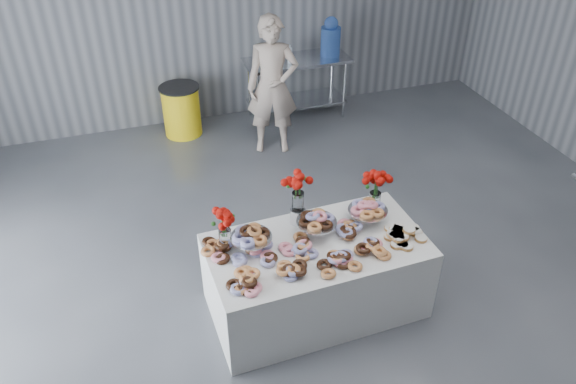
% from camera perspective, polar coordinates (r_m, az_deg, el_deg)
% --- Properties ---
extents(ground, '(9.00, 9.00, 0.00)m').
position_cam_1_polar(ground, '(5.20, 5.82, -13.96)').
color(ground, '#3B3E43').
rests_on(ground, ground).
extents(room_walls, '(8.04, 9.04, 4.02)m').
position_cam_1_polar(room_walls, '(3.61, 3.77, 14.36)').
color(room_walls, slate).
rests_on(room_walls, ground).
extents(display_table, '(1.93, 1.06, 0.75)m').
position_cam_1_polar(display_table, '(5.13, 2.88, -8.55)').
color(display_table, silver).
rests_on(display_table, ground).
extents(prep_table, '(1.50, 0.60, 0.90)m').
position_cam_1_polar(prep_table, '(8.27, 0.91, 11.55)').
color(prep_table, silver).
rests_on(prep_table, ground).
extents(donut_mounds, '(1.83, 0.86, 0.09)m').
position_cam_1_polar(donut_mounds, '(4.82, 3.24, -5.31)').
color(donut_mounds, '#D3874D').
rests_on(donut_mounds, display_table).
extents(cake_stand_left, '(0.36, 0.36, 0.17)m').
position_cam_1_polar(cake_stand_left, '(4.76, -3.78, -4.45)').
color(cake_stand_left, silver).
rests_on(cake_stand_left, display_table).
extents(cake_stand_mid, '(0.36, 0.36, 0.17)m').
position_cam_1_polar(cake_stand_mid, '(4.92, 2.93, -2.92)').
color(cake_stand_mid, silver).
rests_on(cake_stand_mid, display_table).
extents(cake_stand_right, '(0.36, 0.36, 0.17)m').
position_cam_1_polar(cake_stand_right, '(5.10, 8.12, -1.71)').
color(cake_stand_right, silver).
rests_on(cake_stand_right, display_table).
extents(danish_pile, '(0.48, 0.48, 0.11)m').
position_cam_1_polar(danish_pile, '(5.03, 11.61, -3.91)').
color(danish_pile, white).
rests_on(danish_pile, display_table).
extents(bouquet_left, '(0.26, 0.26, 0.42)m').
position_cam_1_polar(bouquet_left, '(4.70, -6.54, -2.76)').
color(bouquet_left, white).
rests_on(bouquet_left, display_table).
extents(bouquet_right, '(0.26, 0.26, 0.42)m').
position_cam_1_polar(bouquet_right, '(5.18, 8.99, 0.96)').
color(bouquet_right, white).
rests_on(bouquet_right, display_table).
extents(bouquet_center, '(0.26, 0.26, 0.57)m').
position_cam_1_polar(bouquet_center, '(4.89, 1.03, 0.39)').
color(bouquet_center, silver).
rests_on(bouquet_center, display_table).
extents(water_jug, '(0.28, 0.28, 0.55)m').
position_cam_1_polar(water_jug, '(8.24, 4.35, 15.34)').
color(water_jug, '#3C6ACD').
rests_on(water_jug, prep_table).
extents(drink_bottles, '(0.54, 0.08, 0.27)m').
position_cam_1_polar(drink_bottles, '(7.93, -1.08, 13.75)').
color(drink_bottles, '#268C33').
rests_on(drink_bottles, prep_table).
extents(person, '(0.76, 0.60, 1.81)m').
position_cam_1_polar(person, '(7.29, -1.58, 10.68)').
color(person, '#CC8C93').
rests_on(person, ground).
extents(trash_barrel, '(0.56, 0.56, 0.71)m').
position_cam_1_polar(trash_barrel, '(8.04, -10.76, 8.14)').
color(trash_barrel, yellow).
rests_on(trash_barrel, ground).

